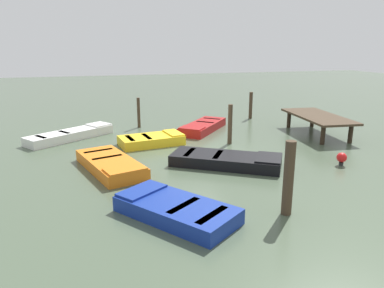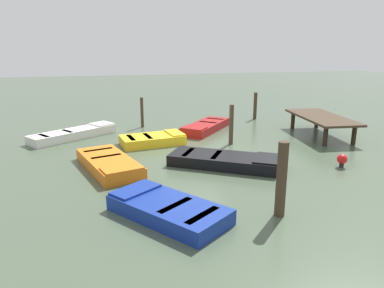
% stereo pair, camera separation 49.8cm
% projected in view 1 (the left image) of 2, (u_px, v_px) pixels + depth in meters
% --- Properties ---
extents(ground_plane, '(80.00, 80.00, 0.00)m').
position_uv_depth(ground_plane, '(192.00, 152.00, 14.85)').
color(ground_plane, '#475642').
extents(dock_segment, '(4.49, 2.34, 0.95)m').
position_uv_depth(dock_segment, '(318.00, 118.00, 17.57)').
color(dock_segment, '#423323').
rests_on(dock_segment, ground_plane).
extents(rowboat_red, '(3.51, 3.23, 0.46)m').
position_uv_depth(rowboat_red, '(203.00, 127.00, 18.50)').
color(rowboat_red, maroon).
rests_on(rowboat_red, ground_plane).
extents(rowboat_white, '(3.24, 3.99, 0.46)m').
position_uv_depth(rowboat_white, '(71.00, 135.00, 16.88)').
color(rowboat_white, silver).
rests_on(rowboat_white, ground_plane).
extents(rowboat_orange, '(3.76, 2.34, 0.46)m').
position_uv_depth(rowboat_orange, '(111.00, 164.00, 12.69)').
color(rowboat_orange, orange).
rests_on(rowboat_orange, ground_plane).
extents(rowboat_black, '(3.31, 4.08, 0.46)m').
position_uv_depth(rowboat_black, '(227.00, 160.00, 13.16)').
color(rowboat_black, black).
rests_on(rowboat_black, ground_plane).
extents(rowboat_blue, '(3.39, 3.04, 0.46)m').
position_uv_depth(rowboat_blue, '(176.00, 209.00, 9.23)').
color(rowboat_blue, navy).
rests_on(rowboat_blue, ground_plane).
extents(rowboat_yellow, '(1.80, 2.88, 0.46)m').
position_uv_depth(rowboat_yellow, '(152.00, 140.00, 15.93)').
color(rowboat_yellow, gold).
rests_on(rowboat_yellow, ground_plane).
extents(mooring_piling_far_left, '(0.16, 0.16, 1.58)m').
position_uv_depth(mooring_piling_far_left, '(139.00, 113.00, 19.10)').
color(mooring_piling_far_left, '#423323').
rests_on(mooring_piling_far_left, ground_plane).
extents(mooring_piling_near_left, '(0.20, 0.20, 1.57)m').
position_uv_depth(mooring_piling_near_left, '(251.00, 105.00, 21.43)').
color(mooring_piling_near_left, '#423323').
rests_on(mooring_piling_near_left, ground_plane).
extents(mooring_piling_near_right, '(0.27, 0.27, 1.96)m').
position_uv_depth(mooring_piling_near_right, '(288.00, 178.00, 9.20)').
color(mooring_piling_near_right, '#423323').
rests_on(mooring_piling_near_right, ground_plane).
extents(mooring_piling_mid_right, '(0.19, 0.19, 1.75)m').
position_uv_depth(mooring_piling_mid_right, '(230.00, 124.00, 15.91)').
color(mooring_piling_mid_right, '#423323').
rests_on(mooring_piling_mid_right, ground_plane).
extents(marker_buoy, '(0.36, 0.36, 0.48)m').
position_uv_depth(marker_buoy, '(342.00, 158.00, 13.17)').
color(marker_buoy, '#262626').
rests_on(marker_buoy, ground_plane).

